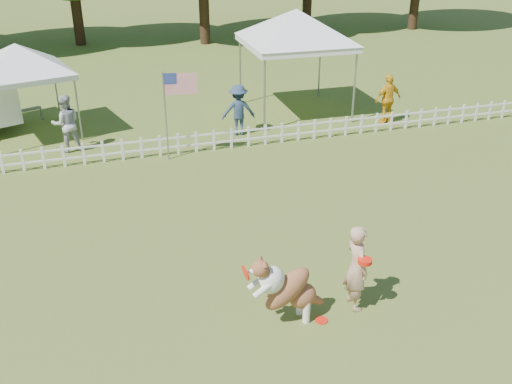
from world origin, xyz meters
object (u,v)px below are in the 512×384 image
dog (288,288)px  frisbee_on_turf (321,320)px  handler (357,267)px  spectator_a (66,123)px  spectator_b (238,110)px  canopy_tent_left (23,92)px  flag_pole (166,117)px  canopy_tent_right (295,64)px  spectator_c (388,99)px

dog → frisbee_on_turf: 0.86m
handler → spectator_a: bearing=27.1°
frisbee_on_turf → spectator_a: spectator_a is taller
spectator_a → spectator_b: (4.85, -0.10, -0.04)m
canopy_tent_left → flag_pole: size_ratio=1.11×
dog → frisbee_on_turf: dog is taller
canopy_tent_left → flag_pole: canopy_tent_left is taller
dog → canopy_tent_left: bearing=106.5°
spectator_b → canopy_tent_right: bearing=-139.8°
spectator_c → canopy_tent_left: bearing=-18.1°
flag_pole → spectator_c: flag_pole is taller
flag_pole → spectator_b: bearing=38.9°
frisbee_on_turf → spectator_b: bearing=83.7°
dog → canopy_tent_right: (3.78, 10.08, 0.96)m
handler → frisbee_on_turf: (-0.68, -0.23, -0.76)m
dog → spectator_c: 10.36m
spectator_b → spectator_c: bearing=-176.6°
frisbee_on_turf → canopy_tent_right: canopy_tent_right is taller
canopy_tent_right → spectator_c: 3.14m
spectator_a → dog: bearing=103.3°
spectator_b → spectator_c: (4.71, -0.33, 0.01)m
spectator_a → spectator_b: size_ratio=1.06×
handler → frisbee_on_turf: bearing=108.2°
frisbee_on_turf → spectator_c: bearing=56.0°
spectator_b → spectator_c: size_ratio=0.98×
frisbee_on_turf → flag_pole: (-1.34, 7.45, 1.18)m
handler → flag_pole: size_ratio=0.64×
dog → canopy_tent_right: size_ratio=0.41×
canopy_tent_right → spectator_c: canopy_tent_right is taller
flag_pole → spectator_c: size_ratio=1.55×
flag_pole → spectator_a: bearing=160.5°
frisbee_on_turf → dog: bearing=166.1°
canopy_tent_left → canopy_tent_right: canopy_tent_right is taller
spectator_a → frisbee_on_turf: bearing=106.0°
frisbee_on_turf → canopy_tent_left: canopy_tent_left is taller
flag_pole → spectator_c: bearing=17.3°
dog → spectator_a: (-3.34, 8.72, 0.13)m
canopy_tent_left → handler: bearing=-76.5°
flag_pole → spectator_a: (-2.54, 1.40, -0.40)m
handler → canopy_tent_right: (2.57, 9.98, 0.85)m
dog → spectator_c: spectator_c is taller
handler → spectator_a: size_ratio=0.96×
frisbee_on_turf → canopy_tent_left: (-4.99, 10.42, 1.32)m
flag_pole → spectator_a: 2.93m
dog → spectator_a: size_ratio=0.83×
handler → spectator_a: (-4.56, 8.62, 0.03)m
frisbee_on_turf → canopy_tent_right: (3.24, 10.21, 1.61)m
dog → flag_pole: bearing=89.4°
spectator_a → spectator_c: size_ratio=1.04×
dog → canopy_tent_left: canopy_tent_left is taller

